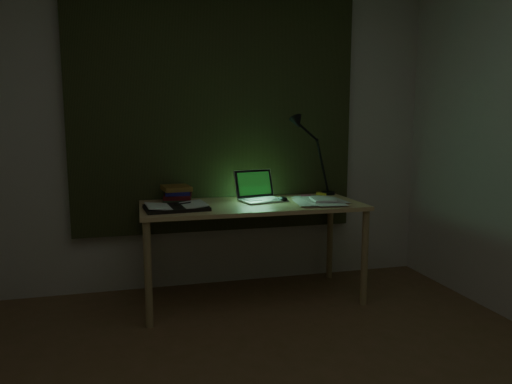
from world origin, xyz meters
TOP-DOWN VIEW (x-y plane):
  - wall_back at (0.00, 2.00)m, footprint 3.50×0.00m
  - curtain at (0.00, 1.96)m, footprint 2.20×0.06m
  - desk at (0.18, 1.57)m, footprint 1.58×0.69m
  - laptop at (0.28, 1.65)m, footprint 0.40×0.42m
  - open_textbook at (-0.37, 1.47)m, footprint 0.44×0.33m
  - book_stack at (-0.33, 1.77)m, footprint 0.20×0.24m
  - loose_papers at (0.65, 1.53)m, footprint 0.40×0.42m
  - mouse at (0.43, 1.60)m, footprint 0.08×0.11m
  - sticky_yellow at (0.83, 1.85)m, footprint 0.11×0.11m
  - sticky_pink at (0.66, 1.76)m, footprint 0.10×0.10m
  - desk_lamp at (0.89, 1.85)m, footprint 0.42×0.33m

SIDE VIEW (x-z plane):
  - desk at x=0.18m, z-range 0.00..0.72m
  - sticky_pink at x=0.66m, z-range 0.72..0.74m
  - sticky_yellow at x=0.83m, z-range 0.72..0.74m
  - loose_papers at x=0.65m, z-range 0.72..0.74m
  - open_textbook at x=-0.37m, z-range 0.72..0.75m
  - mouse at x=0.43m, z-range 0.72..0.76m
  - book_stack at x=-0.33m, z-range 0.72..0.84m
  - laptop at x=0.28m, z-range 0.72..0.95m
  - desk_lamp at x=0.89m, z-range 0.72..1.32m
  - wall_back at x=0.00m, z-range 0.00..2.50m
  - curtain at x=0.00m, z-range 0.45..2.45m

